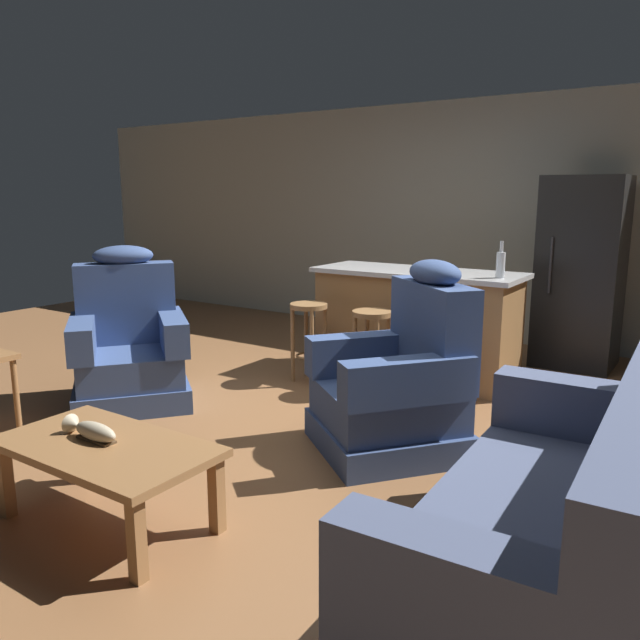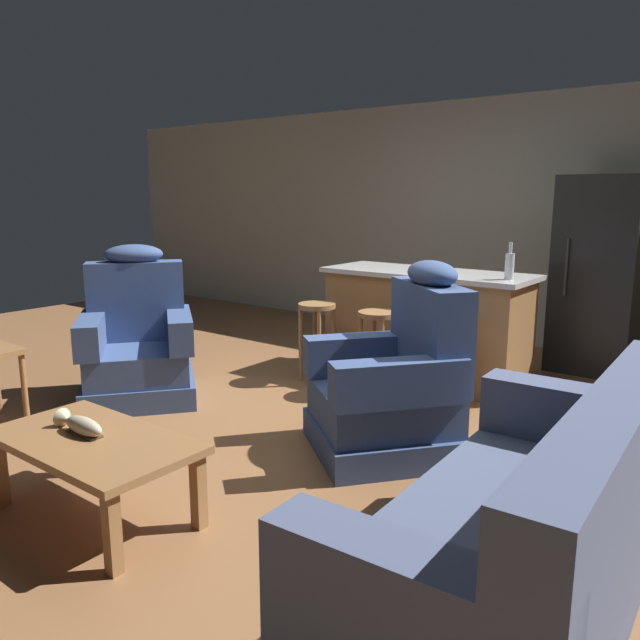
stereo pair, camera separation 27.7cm
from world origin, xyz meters
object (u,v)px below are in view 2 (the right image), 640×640
Objects in this scene: coffee_table at (93,448)px; kitchen_island at (425,325)px; recliner_near_lamp at (138,345)px; bottle_tall_green at (510,265)px; bar_stool_left at (317,327)px; fish_figurine at (80,425)px; couch at (527,539)px; bar_stool_right at (448,349)px; recliner_near_island at (395,386)px; refrigerator at (599,275)px; bar_stool_middle at (378,337)px.

kitchen_island reaches higher than coffee_table.
recliner_near_lamp is 2.98m from bottle_tall_green.
bottle_tall_green is at bearing 19.94° from bar_stool_left.
fish_figurine is 2.15m from couch.
couch reaches higher than bar_stool_right.
bar_stool_left is (-1.31, 0.89, 0.05)m from recliner_near_island.
coffee_table is 3.24× the size of fish_figurine.
bottle_tall_green is at bearing -104.82° from refrigerator.
couch is at bearing -56.84° from bar_stool_right.
bar_stool_right is (0.68, 2.53, 0.11)m from coffee_table.
kitchen_island is 1.67m from refrigerator.
recliner_near_lamp reaches higher than bar_stool_left.
recliner_near_island is 1.13m from bar_stool_middle.
couch is 6.72× the size of bottle_tall_green.
fish_figurine is at bearing -108.17° from bottle_tall_green.
refrigerator is 1.36m from bottle_tall_green.
bar_stool_left is at bearing -40.40° from couch.
refrigerator reaches higher than couch.
kitchen_island is 2.65× the size of bar_stool_middle.
couch is 2.84× the size of bar_stool_left.
bottle_tall_green reaches higher than bar_stool_left.
couch is 2.39m from bar_stool_right.
bar_stool_right is 2.36× the size of bottle_tall_green.
bar_stool_left is at bearing 180.00° from bar_stool_right.
bar_stool_left is at bearing -160.06° from bottle_tall_green.
bar_stool_right is 1.96m from refrigerator.
bar_stool_right is at bearing -107.30° from refrigerator.
bar_stool_middle is 2.22m from refrigerator.
bar_stool_left reaches higher than fish_figurine.
kitchen_island is 0.96m from bottle_tall_green.
refrigerator reaches higher than bar_stool_left.
bar_stool_middle is at bearing -147.86° from bottle_tall_green.
recliner_near_island is 0.90m from bar_stool_right.
bar_stool_middle is at bearing 86.40° from fish_figurine.
couch is at bearing -38.17° from bar_stool_left.
recliner_near_lamp is at bearing -131.40° from refrigerator.
bar_stool_middle is (-0.70, 0.89, 0.05)m from recliner_near_island.
coffee_table is at bearing 12.71° from couch.
coffee_table is 0.92× the size of recliner_near_lamp.
fish_figurine is 2.64m from bar_stool_right.
recliner_near_lamp is (-3.41, 0.79, 0.08)m from couch.
bar_stool_right is at bearing 75.01° from coffee_table.
couch is 3.24m from bar_stool_left.
kitchen_island is 0.64m from bar_stool_middle.
refrigerator reaches higher than recliner_near_lamp.
refrigerator reaches higher than bottle_tall_green.
recliner_near_island is at bearing 65.22° from coffee_table.
recliner_near_island is 1.64m from kitchen_island.
recliner_near_island is (2.18, 0.31, 0.00)m from recliner_near_lamp.
fish_figurine is at bearing -107.09° from bar_stool_right.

